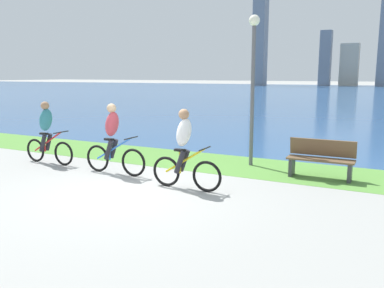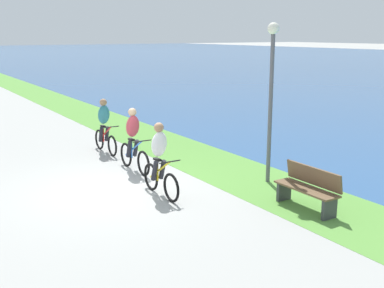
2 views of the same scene
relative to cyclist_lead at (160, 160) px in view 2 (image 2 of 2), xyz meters
name	(u,v)px [view 2 (image 2 of 2)]	position (x,y,z in m)	size (l,w,h in m)	color
ground_plane	(115,189)	(-0.96, -0.70, -0.84)	(300.00, 300.00, 0.00)	#9E9E99
grass_strip_bayside	(226,169)	(-0.96, 2.58, -0.84)	(120.00, 2.32, 0.01)	#59933D
cyclist_lead	(160,160)	(0.00, 0.00, 0.00)	(1.62, 0.52, 1.69)	black
cyclist_trailing	(133,140)	(-2.14, 0.36, 0.00)	(1.75, 0.52, 1.71)	black
cyclist_distant_rear	(104,126)	(-4.45, 0.48, 0.00)	(1.68, 0.52, 1.68)	black
bench_near_path	(308,188)	(2.41, 2.23, -0.39)	(1.50, 0.47, 0.90)	brown
lamppost_tall	(271,80)	(0.53, 2.77, 1.70)	(0.28, 0.28, 3.87)	#595960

